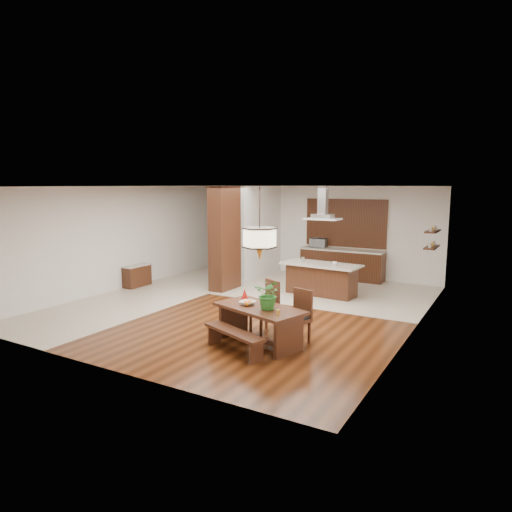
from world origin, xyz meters
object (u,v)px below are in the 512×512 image
Objects in this scene: range_hood at (323,203)px; pendant_lantern at (260,224)px; dining_bench at (234,341)px; island_cup at (335,263)px; dining_table at (260,317)px; foliage_plant at (269,294)px; dining_chair_right at (296,317)px; microwave at (319,243)px; dining_chair_left at (264,307)px; fruit_bowl at (247,303)px; kitchen_island at (321,279)px; hallway_console at (137,276)px.

pendant_lantern is at bearing -83.92° from range_hood.
island_cup reaches higher than dining_bench.
foliage_plant is (0.23, -0.06, 0.47)m from dining_table.
dining_chair_right is (0.75, 0.97, 0.31)m from dining_bench.
range_hood is (-1.01, 3.79, 1.96)m from dining_chair_right.
range_hood is at bearing 96.08° from pendant_lantern.
microwave is (-1.47, 6.47, 0.57)m from dining_table.
island_cup is at bearing -62.72° from microwave.
dining_chair_right is (0.82, -0.25, -0.02)m from dining_chair_left.
dining_bench is 1.57× the size of range_hood.
foliage_plant reaches higher than fruit_bowl.
dining_chair_left is at bearing 88.31° from fruit_bowl.
pendant_lantern is at bearing -80.73° from microwave.
dining_table is 3.40× the size of foliage_plant.
pendant_lantern is 4.30m from island_cup.
pendant_lantern is (0.18, 0.59, 2.05)m from dining_bench.
dining_chair_right is at bearing 33.57° from pendant_lantern.
island_cup is at bearing -7.13° from kitchen_island.
kitchen_island reaches higher than hallway_console.
foliage_plant is at bearing -76.42° from kitchen_island.
dining_chair_right is 1.87m from pendant_lantern.
kitchen_island reaches higher than fruit_bowl.
dining_table is (5.48, -2.46, 0.21)m from hallway_console.
foliage_plant is 1.97× the size of fruit_bowl.
dining_chair_left is at bearing 112.15° from dining_table.
dining_chair_right is (0.56, 0.37, -0.02)m from dining_table.
dining_bench is 1.08× the size of pendant_lantern.
microwave reaches higher than dining_chair_left.
pendant_lantern is at bearing 0.00° from dining_table.
dining_chair_left reaches higher than island_cup.
range_hood is at bearing 93.14° from dining_bench.
range_hood is at bearing 167.83° from island_cup.
dining_table is at bearing -80.73° from microwave.
dining_chair_right reaches higher than island_cup.
foliage_plant reaches higher than dining_bench.
island_cup reaches higher than fruit_bowl.
dining_chair_left is 3.54m from kitchen_island.
hallway_console is at bearing -138.46° from microwave.
dining_chair_right is 8.35× the size of island_cup.
hallway_console is 0.41× the size of kitchen_island.
island_cup is at bearing 114.83° from dining_chair_right.
microwave is (-1.03, 2.31, -1.37)m from range_hood.
range_hood is (-0.17, 4.15, 1.72)m from fruit_bowl.
range_hood reaches higher than dining_table.
hallway_console is at bearing 155.86° from pendant_lantern.
fruit_bowl is at bearing -83.09° from kitchen_island.
microwave is at bearing 129.23° from dining_chair_left.
kitchen_island is 17.81× the size of island_cup.
dining_chair_left reaches higher than dining_bench.
fruit_bowl is at bearing 175.38° from pendant_lantern.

